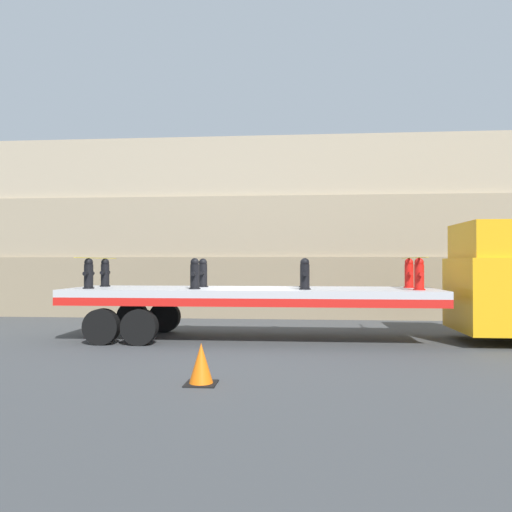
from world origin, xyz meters
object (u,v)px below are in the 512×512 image
at_px(truck_cab, 507,283).
at_px(fire_hydrant_black_near_1, 195,274).
at_px(flatbed_trailer, 232,297).
at_px(fire_hydrant_black_far_0, 105,273).
at_px(fire_hydrant_black_far_2, 304,273).
at_px(fire_hydrant_red_far_3, 409,273).
at_px(fire_hydrant_red_near_3, 419,274).
at_px(traffic_cone, 201,364).
at_px(fire_hydrant_black_far_1, 203,273).
at_px(fire_hydrant_black_near_0, 89,274).
at_px(fire_hydrant_black_near_2, 305,274).

distance_m(truck_cab, fire_hydrant_black_near_1, 7.86).
distance_m(flatbed_trailer, fire_hydrant_black_near_1, 1.20).
distance_m(fire_hydrant_black_far_0, fire_hydrant_black_far_2, 5.55).
height_order(flatbed_trailer, fire_hydrant_red_far_3, fire_hydrant_red_far_3).
relative_size(fire_hydrant_black_near_1, fire_hydrant_red_near_3, 1.00).
height_order(fire_hydrant_red_far_3, traffic_cone, fire_hydrant_red_far_3).
height_order(fire_hydrant_black_far_1, fire_hydrant_red_far_3, same).
relative_size(truck_cab, fire_hydrant_black_near_1, 3.83).
bearing_deg(fire_hydrant_black_near_0, fire_hydrant_red_far_3, 7.55).
xyz_separation_m(fire_hydrant_black_near_2, fire_hydrant_black_far_2, (0.00, 1.10, 0.00)).
height_order(fire_hydrant_black_near_1, fire_hydrant_red_far_3, same).
relative_size(fire_hydrant_black_near_0, fire_hydrant_red_near_3, 1.00).
height_order(fire_hydrant_black_near_0, fire_hydrant_red_far_3, same).
height_order(fire_hydrant_red_near_3, fire_hydrant_red_far_3, same).
relative_size(flatbed_trailer, fire_hydrant_red_far_3, 12.12).
bearing_deg(fire_hydrant_black_far_2, fire_hydrant_black_near_1, -158.31).
bearing_deg(truck_cab, fire_hydrant_black_near_0, -177.02).
height_order(fire_hydrant_black_far_1, traffic_cone, fire_hydrant_black_far_1).
bearing_deg(fire_hydrant_red_far_3, fire_hydrant_black_far_1, 180.00).
relative_size(fire_hydrant_black_near_0, fire_hydrant_black_far_1, 1.00).
bearing_deg(truck_cab, fire_hydrant_black_far_0, 177.02).
bearing_deg(flatbed_trailer, fire_hydrant_black_far_0, 171.40).
bearing_deg(fire_hydrant_black_far_1, fire_hydrant_black_near_1, -90.00).
height_order(truck_cab, fire_hydrant_black_near_0, truck_cab).
bearing_deg(truck_cab, fire_hydrant_black_far_2, 173.78).
xyz_separation_m(fire_hydrant_black_near_2, traffic_cone, (-1.77, -4.32, -1.38)).
bearing_deg(fire_hydrant_red_far_3, fire_hydrant_black_far_0, 180.00).
bearing_deg(fire_hydrant_black_near_2, fire_hydrant_red_far_3, 21.69).
bearing_deg(fire_hydrant_red_far_3, fire_hydrant_red_near_3, -90.00).
distance_m(fire_hydrant_red_far_3, traffic_cone, 7.21).
bearing_deg(fire_hydrant_black_far_0, fire_hydrant_red_near_3, -7.55).
distance_m(flatbed_trailer, fire_hydrant_red_far_3, 4.75).
relative_size(truck_cab, fire_hydrant_black_near_2, 3.83).
height_order(fire_hydrant_black_far_0, traffic_cone, fire_hydrant_black_far_0).
relative_size(fire_hydrant_black_far_1, fire_hydrant_red_near_3, 1.00).
bearing_deg(fire_hydrant_red_near_3, fire_hydrant_black_near_2, 180.00).
bearing_deg(fire_hydrant_black_far_1, flatbed_trailer, -32.23).
bearing_deg(fire_hydrant_black_far_0, fire_hydrant_black_near_1, -21.69).
relative_size(fire_hydrant_red_near_3, traffic_cone, 1.16).
height_order(truck_cab, flatbed_trailer, truck_cab).
bearing_deg(traffic_cone, fire_hydrant_red_near_3, 43.56).
bearing_deg(fire_hydrant_red_near_3, fire_hydrant_black_near_0, 180.00).
xyz_separation_m(truck_cab, fire_hydrant_black_near_2, (-5.07, -0.55, 0.22)).
bearing_deg(fire_hydrant_black_far_2, truck_cab, -6.22).
height_order(fire_hydrant_black_far_0, fire_hydrant_red_near_3, same).
distance_m(fire_hydrant_black_far_1, traffic_cone, 5.69).
bearing_deg(fire_hydrant_black_near_2, fire_hydrant_black_near_0, 180.00).
height_order(fire_hydrant_red_near_3, traffic_cone, fire_hydrant_red_near_3).
relative_size(truck_cab, fire_hydrant_black_far_0, 3.83).
bearing_deg(fire_hydrant_black_near_0, fire_hydrant_black_far_1, 21.69).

